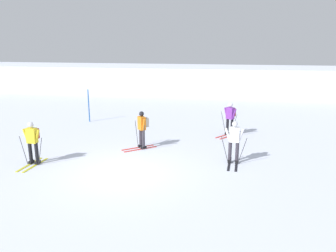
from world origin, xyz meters
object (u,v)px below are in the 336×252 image
Objects in this scene: skier_purple at (230,117)px; trail_marker_pole at (89,106)px; skier_white at (234,141)px; skier_orange at (142,128)px; skier_yellow at (33,141)px.

skier_purple is 8.52m from trail_marker_pole.
skier_orange is at bearing 163.07° from skier_white.
skier_white is 10.23m from trail_marker_pole.
skier_orange is (-4.04, 1.23, 0.04)m from skier_white.
skier_purple is 1.00× the size of skier_orange.
skier_white is at bearing -16.93° from skier_orange.
skier_white and skier_yellow have the same top height.
skier_white is (0.12, -4.10, -0.04)m from skier_purple.
skier_purple is at bearing -10.79° from trail_marker_pole.
skier_yellow is at bearing -84.23° from trail_marker_pole.
skier_white is 1.00× the size of skier_orange.
trail_marker_pole is (-8.37, 1.59, 0.03)m from skier_purple.
skier_white is at bearing -33.86° from trail_marker_pole.
skier_purple is 0.87× the size of trail_marker_pole.
trail_marker_pole reaches higher than skier_white.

